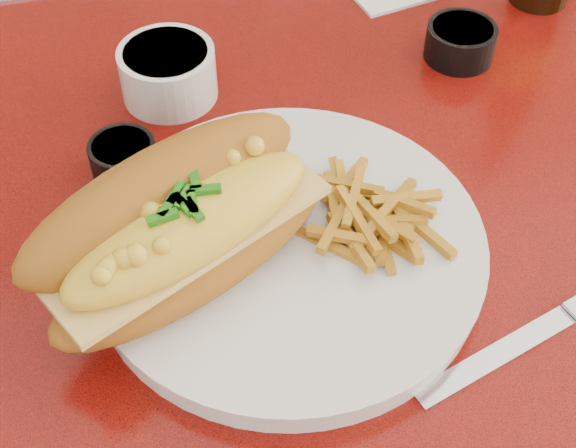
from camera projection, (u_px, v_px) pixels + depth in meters
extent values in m
cube|color=red|center=(360.00, 230.00, 0.67)|extent=(1.20, 0.80, 0.04)
cylinder|color=silver|center=(339.00, 438.00, 0.96)|extent=(0.09, 0.09, 0.72)
cube|color=#9D0A16|center=(222.00, 114.00, 1.57)|extent=(1.20, 0.50, 0.45)
cylinder|color=silver|center=(288.00, 250.00, 0.62)|extent=(0.35, 0.35, 0.02)
cylinder|color=silver|center=(288.00, 240.00, 0.61)|extent=(0.35, 0.35, 0.00)
ellipsoid|color=#9C5E19|center=(194.00, 255.00, 0.57)|extent=(0.24, 0.17, 0.05)
cube|color=#EDC86A|center=(192.00, 238.00, 0.56)|extent=(0.22, 0.15, 0.01)
ellipsoid|color=yellow|center=(190.00, 226.00, 0.55)|extent=(0.21, 0.15, 0.05)
ellipsoid|color=#9C5E19|center=(163.00, 197.00, 0.56)|extent=(0.25, 0.18, 0.09)
cube|color=#B8B8BC|center=(385.00, 235.00, 0.61)|extent=(0.03, 0.12, 0.00)
cube|color=#B8B8BC|center=(369.00, 167.00, 0.66)|extent=(0.02, 0.03, 0.00)
cylinder|color=silver|center=(168.00, 73.00, 0.74)|extent=(0.10, 0.10, 0.05)
cylinder|color=black|center=(165.00, 54.00, 0.72)|extent=(0.09, 0.09, 0.01)
cylinder|color=black|center=(123.00, 157.00, 0.68)|extent=(0.06, 0.06, 0.03)
cylinder|color=#DC7850|center=(121.00, 147.00, 0.67)|extent=(0.05, 0.05, 0.01)
cylinder|color=black|center=(460.00, 42.00, 0.78)|extent=(0.07, 0.07, 0.03)
cylinder|color=#DC7850|center=(463.00, 30.00, 0.77)|extent=(0.06, 0.06, 0.01)
cube|color=#B8B8BC|center=(496.00, 356.00, 0.57)|extent=(0.14, 0.06, 0.00)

